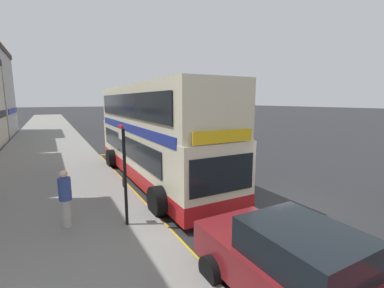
{
  "coord_description": "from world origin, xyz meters",
  "views": [
    {
      "loc": [
        -6.72,
        -6.26,
        3.72
      ],
      "look_at": [
        -0.91,
        4.44,
        1.69
      ],
      "focal_mm": 24.53,
      "sensor_mm": 36.0,
      "label": 1
    }
  ],
  "objects_px": {
    "double_decker_bus": "(154,136)",
    "parked_car_teal_far": "(117,116)",
    "bus_stop_sign": "(124,168)",
    "parked_car_maroon_ahead": "(297,271)",
    "parked_car_white_across": "(132,119)",
    "pedestrian_waiting_near_sign": "(65,197)"
  },
  "relations": [
    {
      "from": "double_decker_bus",
      "to": "parked_car_teal_far",
      "type": "xyz_separation_m",
      "value": [
        7.13,
        39.27,
        -1.27
      ]
    },
    {
      "from": "bus_stop_sign",
      "to": "parked_car_maroon_ahead",
      "type": "distance_m",
      "value": 4.99
    },
    {
      "from": "parked_car_maroon_ahead",
      "to": "bus_stop_sign",
      "type": "bearing_deg",
      "value": 114.56
    },
    {
      "from": "parked_car_white_across",
      "to": "parked_car_maroon_ahead",
      "type": "height_order",
      "value": "same"
    },
    {
      "from": "parked_car_maroon_ahead",
      "to": "pedestrian_waiting_near_sign",
      "type": "distance_m",
      "value": 6.14
    },
    {
      "from": "bus_stop_sign",
      "to": "pedestrian_waiting_near_sign",
      "type": "height_order",
      "value": "bus_stop_sign"
    },
    {
      "from": "parked_car_white_across",
      "to": "parked_car_maroon_ahead",
      "type": "distance_m",
      "value": 38.88
    },
    {
      "from": "parked_car_white_across",
      "to": "parked_car_teal_far",
      "type": "height_order",
      "value": "same"
    },
    {
      "from": "bus_stop_sign",
      "to": "parked_car_white_across",
      "type": "xyz_separation_m",
      "value": [
        9.62,
        33.56,
        -1.01
      ]
    },
    {
      "from": "parked_car_maroon_ahead",
      "to": "pedestrian_waiting_near_sign",
      "type": "relative_size",
      "value": 2.52
    },
    {
      "from": "parked_car_white_across",
      "to": "parked_car_teal_far",
      "type": "bearing_deg",
      "value": 88.93
    },
    {
      "from": "bus_stop_sign",
      "to": "parked_car_white_across",
      "type": "relative_size",
      "value": 0.69
    },
    {
      "from": "double_decker_bus",
      "to": "bus_stop_sign",
      "type": "relative_size",
      "value": 3.93
    },
    {
      "from": "bus_stop_sign",
      "to": "pedestrian_waiting_near_sign",
      "type": "xyz_separation_m",
      "value": [
        -1.54,
        0.61,
        -0.77
      ]
    },
    {
      "from": "parked_car_teal_far",
      "to": "pedestrian_waiting_near_sign",
      "type": "height_order",
      "value": "pedestrian_waiting_near_sign"
    },
    {
      "from": "parked_car_white_across",
      "to": "double_decker_bus",
      "type": "bearing_deg",
      "value": -104.69
    },
    {
      "from": "pedestrian_waiting_near_sign",
      "to": "parked_car_maroon_ahead",
      "type": "bearing_deg",
      "value": -56.86
    },
    {
      "from": "double_decker_bus",
      "to": "bus_stop_sign",
      "type": "height_order",
      "value": "double_decker_bus"
    },
    {
      "from": "double_decker_bus",
      "to": "pedestrian_waiting_near_sign",
      "type": "relative_size",
      "value": 6.81
    },
    {
      "from": "parked_car_teal_far",
      "to": "parked_car_maroon_ahead",
      "type": "bearing_deg",
      "value": -99.0
    },
    {
      "from": "double_decker_bus",
      "to": "parked_car_white_across",
      "type": "relative_size",
      "value": 2.7
    },
    {
      "from": "parked_car_teal_far",
      "to": "parked_car_maroon_ahead",
      "type": "relative_size",
      "value": 1.0
    }
  ]
}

